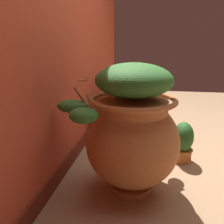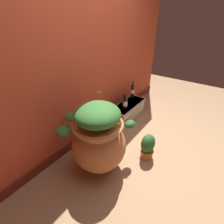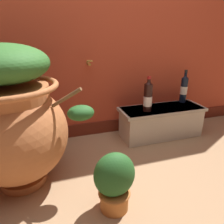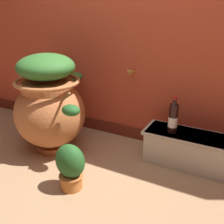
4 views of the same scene
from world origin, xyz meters
name	(u,v)px [view 2 (image 2 of 4)]	position (x,y,z in m)	size (l,w,h in m)	color
ground_plane	(154,155)	(0.00, 0.00, 0.00)	(7.00, 7.00, 0.00)	#9E7A56
back_wall	(87,55)	(0.00, 1.20, 1.29)	(4.40, 0.33, 2.60)	#B74228
terracotta_urn	(98,139)	(-0.62, 0.52, 0.48)	(0.85, 0.89, 0.95)	#B26638
stone_ledge	(128,110)	(0.68, 0.86, 0.17)	(0.85, 0.31, 0.30)	beige
wine_bottle_left	(125,101)	(0.50, 0.83, 0.45)	(0.08, 0.08, 0.33)	black
wine_bottle_middle	(133,90)	(0.98, 0.95, 0.45)	(0.07, 0.07, 0.34)	black
potted_shrub	(148,146)	(-0.08, 0.08, 0.20)	(0.24, 0.19, 0.38)	#C17033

